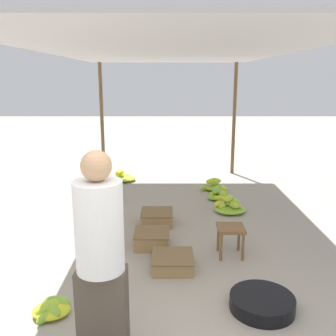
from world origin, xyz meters
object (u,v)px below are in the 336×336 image
object	(u,v)px
crate_mid	(173,262)
banana_pile_right_2	(215,186)
basin_black	(262,303)
crate_far	(157,218)
banana_pile_left_0	(52,309)
banana_pile_right_1	(229,206)
stool	(231,232)
banana_pile_left_1	(110,196)
vendor_foreground	(101,258)
crate_near	(152,239)
banana_pile_right_0	(219,195)
banana_pile_left_2	(122,177)

from	to	relation	value
crate_mid	banana_pile_right_2	bearing A→B (deg)	74.40
basin_black	crate_mid	xyz separation A→B (m)	(-0.87, 0.81, 0.01)
crate_far	banana_pile_left_0	bearing A→B (deg)	-112.51
banana_pile_left_0	banana_pile_right_1	bearing A→B (deg)	52.66
banana_pile_left_0	banana_pile_right_1	distance (m)	3.58
banana_pile_left_0	banana_pile_right_1	world-z (taller)	banana_pile_right_1
stool	banana_pile_left_1	bearing A→B (deg)	130.69
vendor_foreground	crate_near	world-z (taller)	vendor_foreground
stool	crate_far	size ratio (longest dim) A/B	0.80
basin_black	banana_pile_right_1	world-z (taller)	banana_pile_right_1
banana_pile_right_0	crate_far	distance (m)	1.66
banana_pile_right_0	banana_pile_left_2	bearing A→B (deg)	146.77
crate_mid	banana_pile_right_1	bearing A→B (deg)	63.10
basin_black	banana_pile_left_0	xyz separation A→B (m)	(-2.05, -0.08, -0.01)
vendor_foreground	crate_mid	size ratio (longest dim) A/B	3.52
banana_pile_right_2	crate_far	size ratio (longest dim) A/B	1.16
banana_pile_right_1	crate_far	xyz separation A→B (m)	(-1.22, -0.55, 0.01)
banana_pile_right_1	crate_near	world-z (taller)	banana_pile_right_1
banana_pile_left_0	banana_pile_right_0	size ratio (longest dim) A/B	0.97
banana_pile_right_0	banana_pile_left_1	bearing A→B (deg)	-176.90
banana_pile_right_1	banana_pile_right_2	bearing A→B (deg)	94.98
banana_pile_right_2	banana_pile_left_2	bearing A→B (deg)	159.24
banana_pile_left_0	crate_far	bearing A→B (deg)	67.49
banana_pile_left_0	crate_near	distance (m)	1.77
basin_black	banana_pile_right_2	size ratio (longest dim) A/B	1.11
banana_pile_right_2	crate_near	world-z (taller)	banana_pile_right_2
banana_pile_right_0	banana_pile_right_1	bearing A→B (deg)	-81.89
crate_near	crate_far	size ratio (longest dim) A/B	0.96
banana_pile_left_2	banana_pile_right_1	bearing A→B (deg)	-43.50
stool	crate_far	world-z (taller)	stool
banana_pile_right_0	crate_mid	size ratio (longest dim) A/B	0.89
crate_mid	crate_far	xyz separation A→B (m)	(-0.23, 1.40, 0.02)
stool	crate_near	xyz separation A→B (m)	(-1.02, 0.28, -0.22)
banana_pile_left_2	crate_near	xyz separation A→B (m)	(0.80, -3.29, 0.03)
stool	banana_pile_left_0	size ratio (longest dim) A/B	0.93
banana_pile_left_1	crate_far	size ratio (longest dim) A/B	0.94
banana_pile_right_1	crate_far	world-z (taller)	banana_pile_right_1
crate_mid	basin_black	bearing A→B (deg)	-42.94
banana_pile_right_0	crate_mid	world-z (taller)	banana_pile_right_0
banana_pile_right_0	crate_mid	distance (m)	2.78
crate_far	crate_mid	bearing A→B (deg)	-80.75
vendor_foreground	banana_pile_right_1	distance (m)	3.86
banana_pile_left_0	crate_near	size ratio (longest dim) A/B	0.90
banana_pile_left_1	banana_pile_right_0	distance (m)	2.03
banana_pile_left_1	banana_pile_right_0	xyz separation A→B (m)	(2.03, 0.11, -0.00)
vendor_foreground	banana_pile_right_2	size ratio (longest dim) A/B	3.03
vendor_foreground	stool	world-z (taller)	vendor_foreground
banana_pile_left_0	banana_pile_left_1	size ratio (longest dim) A/B	0.92
crate_mid	crate_far	size ratio (longest dim) A/B	1.00
banana_pile_right_2	crate_mid	distance (m)	3.30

